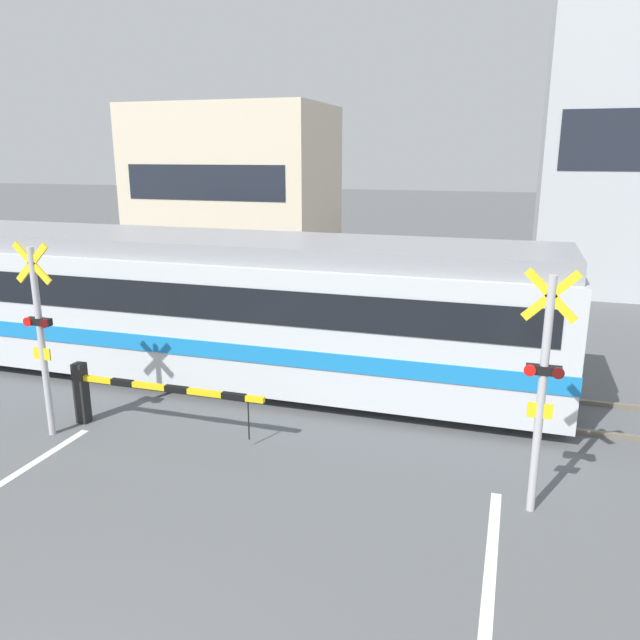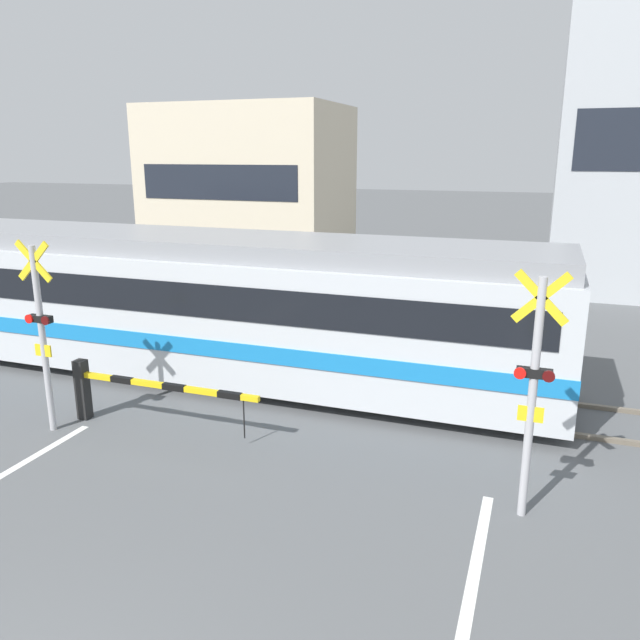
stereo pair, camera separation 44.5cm
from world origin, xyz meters
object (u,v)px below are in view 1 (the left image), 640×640
at_px(commuter_train, 136,297).
at_px(crossing_barrier_far, 481,328).
at_px(pedestrian, 402,282).
at_px(crossing_signal_right, 543,383).
at_px(crossing_barrier_near, 124,391).
at_px(crossing_signal_left, 40,332).

relative_size(commuter_train, crossing_barrier_far, 5.01).
height_order(commuter_train, pedestrian, commuter_train).
distance_m(commuter_train, crossing_signal_right, 9.00).
xyz_separation_m(crossing_barrier_near, crossing_signal_left, (-1.09, -0.59, 1.13)).
bearing_deg(crossing_barrier_near, crossing_signal_right, -4.98).
relative_size(commuter_train, pedestrian, 11.59).
distance_m(commuter_train, crossing_barrier_far, 7.92).
bearing_deg(crossing_signal_right, commuter_train, 157.30).
xyz_separation_m(commuter_train, crossing_signal_right, (8.30, -3.47, 0.20)).
distance_m(crossing_barrier_near, crossing_signal_left, 1.67).
relative_size(crossing_barrier_far, crossing_signal_right, 1.09).
bearing_deg(crossing_barrier_far, pedestrian, 124.18).
distance_m(crossing_signal_left, pedestrian, 11.25).
height_order(commuter_train, crossing_barrier_far, commuter_train).
bearing_deg(crossing_signal_left, commuter_train, 98.17).
distance_m(crossing_barrier_far, pedestrian, 4.62).
relative_size(crossing_barrier_near, pedestrian, 2.31).
distance_m(crossing_signal_left, crossing_signal_right, 7.80).
xyz_separation_m(crossing_signal_right, pedestrian, (-3.68, 10.42, -0.94)).
bearing_deg(crossing_barrier_near, crossing_signal_left, -151.71).
bearing_deg(crossing_signal_right, pedestrian, 109.46).
relative_size(commuter_train, crossing_signal_left, 5.45).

